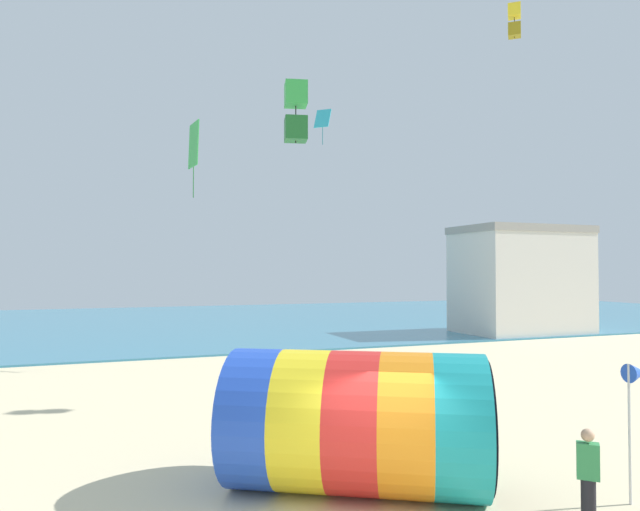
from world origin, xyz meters
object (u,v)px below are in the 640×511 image
(giant_inflatable_tube, at_px, (357,422))
(kite_yellow_box, at_px, (514,21))
(kite_handler, at_px, (588,477))
(beach_flag, at_px, (637,379))
(kite_green_diamond, at_px, (194,145))
(kite_green_box, at_px, (296,112))
(kite_cyan_diamond, at_px, (323,119))

(giant_inflatable_tube, relative_size, kite_yellow_box, 4.56)
(kite_handler, relative_size, beach_flag, 0.64)
(kite_green_diamond, distance_m, beach_flag, 14.94)
(giant_inflatable_tube, xyz_separation_m, kite_green_box, (-0.81, 1.41, 6.42))
(kite_handler, xyz_separation_m, kite_green_box, (-3.85, 4.17, 6.96))
(giant_inflatable_tube, relative_size, kite_green_box, 4.15)
(kite_handler, xyz_separation_m, kite_green_diamond, (-4.89, 12.28, 7.81))
(kite_green_diamond, bearing_deg, kite_handler, -68.29)
(kite_handler, height_order, beach_flag, beach_flag)
(kite_green_box, bearing_deg, beach_flag, -34.02)
(kite_green_box, height_order, kite_cyan_diamond, kite_cyan_diamond)
(kite_yellow_box, height_order, kite_cyan_diamond, kite_yellow_box)
(kite_handler, height_order, kite_green_box, kite_green_box)
(giant_inflatable_tube, relative_size, kite_handler, 3.43)
(kite_cyan_diamond, bearing_deg, kite_yellow_box, -64.41)
(kite_cyan_diamond, bearing_deg, kite_handler, -96.09)
(kite_green_box, xyz_separation_m, beach_flag, (5.52, -3.73, -5.49))
(kite_green_box, height_order, kite_yellow_box, kite_yellow_box)
(kite_green_box, height_order, kite_green_diamond, kite_green_diamond)
(giant_inflatable_tube, height_order, kite_handler, giant_inflatable_tube)
(kite_green_diamond, height_order, beach_flag, kite_green_diamond)
(giant_inflatable_tube, xyz_separation_m, kite_cyan_diamond, (4.90, 14.71, 10.14))
(giant_inflatable_tube, height_order, beach_flag, giant_inflatable_tube)
(kite_handler, xyz_separation_m, kite_yellow_box, (5.96, 8.92, 12.47))
(kite_yellow_box, relative_size, kite_cyan_diamond, 0.72)
(kite_green_box, relative_size, beach_flag, 0.53)
(kite_handler, xyz_separation_m, kite_cyan_diamond, (1.86, 17.48, 10.67))
(giant_inflatable_tube, bearing_deg, kite_green_diamond, 101.01)
(beach_flag, bearing_deg, kite_green_diamond, 119.00)
(kite_cyan_diamond, bearing_deg, kite_green_diamond, -142.42)
(beach_flag, bearing_deg, kite_cyan_diamond, 89.35)
(beach_flag, bearing_deg, kite_yellow_box, 63.13)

